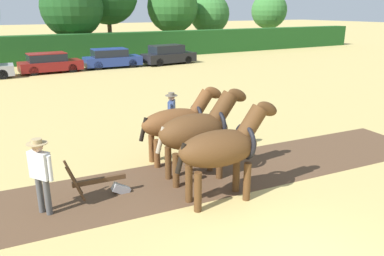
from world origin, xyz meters
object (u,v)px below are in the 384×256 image
object	(u,v)px
tree_right	(210,14)
plow	(105,184)
draft_horse_lead_right	(198,130)
parked_car_center_right	(168,55)
tree_center_right	(172,7)
farmer_beside_team	(172,113)
parked_car_center_left	(50,63)
draft_horse_lead_left	(223,147)
farmer_at_plow	(40,170)
tree_center_left	(72,7)
draft_horse_trail_left	(178,122)
parked_car_center	(112,58)
tree_far_right	(269,11)

from	to	relation	value
tree_right	plow	bearing A→B (deg)	-125.67
draft_horse_lead_right	parked_car_center_right	world-z (taller)	draft_horse_lead_right
tree_center_right	plow	bearing A→B (deg)	-119.33
farmer_beside_team	parked_car_center_left	size ratio (longest dim) A/B	0.39
tree_right	draft_horse_lead_left	distance (m)	38.12
farmer_at_plow	parked_car_center_left	world-z (taller)	farmer_at_plow
draft_horse_lead_right	plow	distance (m)	2.77
plow	parked_car_center_left	distance (m)	20.66
tree_center_left	parked_car_center_right	distance (m)	10.65
tree_center_left	plow	bearing A→B (deg)	-101.44
parked_car_center_left	farmer_beside_team	bearing A→B (deg)	-88.68
tree_center_right	draft_horse_trail_left	size ratio (longest dim) A/B	2.69
parked_car_center	farmer_at_plow	bearing A→B (deg)	-109.05
draft_horse_lead_right	draft_horse_trail_left	xyz separation A→B (m)	(0.12, 1.38, -0.14)
draft_horse_lead_left	parked_car_center_left	distance (m)	22.15
tree_center_left	draft_horse_lead_right	size ratio (longest dim) A/B	2.73
draft_horse_trail_left	tree_far_right	bearing A→B (deg)	50.86
draft_horse_trail_left	plow	xyz separation A→B (m)	(-2.66, -1.17, -0.92)
tree_far_right	farmer_at_plow	size ratio (longest dim) A/B	3.63
tree_center_right	parked_car_center_left	size ratio (longest dim) A/B	1.68
farmer_at_plow	parked_car_center_right	size ratio (longest dim) A/B	0.39
tree_center_right	draft_horse_lead_left	world-z (taller)	tree_center_right
tree_center_left	parked_car_center_right	size ratio (longest dim) A/B	1.61
tree_far_right	parked_car_center_left	world-z (taller)	tree_far_right
draft_horse_lead_right	draft_horse_trail_left	size ratio (longest dim) A/B	0.99
tree_center_right	draft_horse_lead_right	xyz separation A→B (m)	(-14.22, -30.04, -3.26)
parked_car_center_left	parked_car_center	world-z (taller)	parked_car_center
tree_right	plow	world-z (taller)	tree_right
draft_horse_lead_right	parked_car_center_right	distance (m)	22.49
plow	farmer_beside_team	size ratio (longest dim) A/B	0.91
tree_center_right	tree_far_right	size ratio (longest dim) A/B	1.13
draft_horse_lead_right	tree_far_right	bearing A→B (deg)	52.05
tree_far_right	parked_car_center_right	size ratio (longest dim) A/B	1.41
draft_horse_trail_left	tree_center_left	bearing A→B (deg)	88.26
tree_right	parked_car_center	size ratio (longest dim) A/B	1.40
parked_car_center_left	parked_car_center_right	bearing A→B (deg)	-3.70
draft_horse_trail_left	parked_car_center_right	xyz separation A→B (m)	(8.94, 19.20, -0.47)
tree_center_left	tree_right	size ratio (longest dim) A/B	1.19
tree_center_left	tree_center_right	size ratio (longest dim) A/B	1.01
tree_center_right	draft_horse_trail_left	xyz separation A→B (m)	(-14.10, -28.67, -3.40)
tree_center_right	farmer_beside_team	size ratio (longest dim) A/B	4.30
draft_horse_trail_left	parked_car_center_right	size ratio (longest dim) A/B	0.59
tree_right	draft_horse_lead_right	xyz separation A→B (m)	(-19.65, -31.13, -2.52)
draft_horse_trail_left	parked_car_center_left	bearing A→B (deg)	96.38
draft_horse_lead_right	draft_horse_trail_left	distance (m)	1.39
draft_horse_lead_right	farmer_beside_team	bearing A→B (deg)	81.12
tree_far_right	farmer_at_plow	distance (m)	45.06
tree_center_left	farmer_beside_team	world-z (taller)	tree_center_left
tree_right	parked_car_center_left	xyz separation A→B (m)	(-20.09, -10.37, -3.19)
tree_center_left	draft_horse_lead_right	world-z (taller)	tree_center_left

